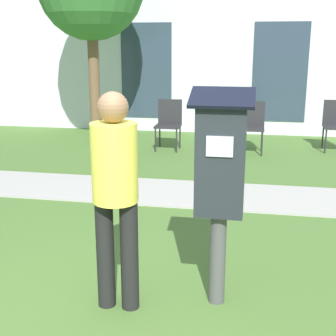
{
  "coord_description": "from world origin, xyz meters",
  "views": [
    {
      "loc": [
        0.94,
        -2.52,
        1.89
      ],
      "look_at": [
        0.37,
        0.55,
        1.05
      ],
      "focal_mm": 50.0,
      "sensor_mm": 36.0,
      "label": 1
    }
  ],
  "objects_px": {
    "person_standing": "(115,186)",
    "outdoor_chair_middle": "(252,123)",
    "outdoor_chair_left": "(169,120)",
    "outdoor_chair_right": "(336,121)",
    "parking_meter": "(220,171)"
  },
  "relations": [
    {
      "from": "outdoor_chair_left",
      "to": "outdoor_chair_middle",
      "type": "distance_m",
      "value": 1.48
    },
    {
      "from": "person_standing",
      "to": "outdoor_chair_left",
      "type": "distance_m",
      "value": 5.34
    },
    {
      "from": "parking_meter",
      "to": "outdoor_chair_middle",
      "type": "xyz_separation_m",
      "value": [
        0.17,
        5.11,
        -0.49
      ]
    },
    {
      "from": "parking_meter",
      "to": "outdoor_chair_right",
      "type": "xyz_separation_m",
      "value": [
        1.65,
        5.53,
        -0.49
      ]
    },
    {
      "from": "outdoor_chair_left",
      "to": "outdoor_chair_middle",
      "type": "xyz_separation_m",
      "value": [
        1.48,
        0.02,
        0.0
      ]
    },
    {
      "from": "parking_meter",
      "to": "person_standing",
      "type": "distance_m",
      "value": 0.74
    },
    {
      "from": "outdoor_chair_left",
      "to": "outdoor_chair_middle",
      "type": "relative_size",
      "value": 1.0
    },
    {
      "from": "parking_meter",
      "to": "outdoor_chair_left",
      "type": "bearing_deg",
      "value": 104.4
    },
    {
      "from": "parking_meter",
      "to": "person_standing",
      "type": "xyz_separation_m",
      "value": [
        -0.71,
        -0.2,
        -0.09
      ]
    },
    {
      "from": "person_standing",
      "to": "outdoor_chair_middle",
      "type": "relative_size",
      "value": 1.76
    },
    {
      "from": "person_standing",
      "to": "outdoor_chair_left",
      "type": "relative_size",
      "value": 1.76
    },
    {
      "from": "outdoor_chair_middle",
      "to": "parking_meter",
      "type": "bearing_deg",
      "value": -112.88
    },
    {
      "from": "parking_meter",
      "to": "person_standing",
      "type": "height_order",
      "value": "parking_meter"
    },
    {
      "from": "person_standing",
      "to": "outdoor_chair_middle",
      "type": "xyz_separation_m",
      "value": [
        0.88,
        5.31,
        -0.4
      ]
    },
    {
      "from": "outdoor_chair_left",
      "to": "outdoor_chair_right",
      "type": "relative_size",
      "value": 1.0
    }
  ]
}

